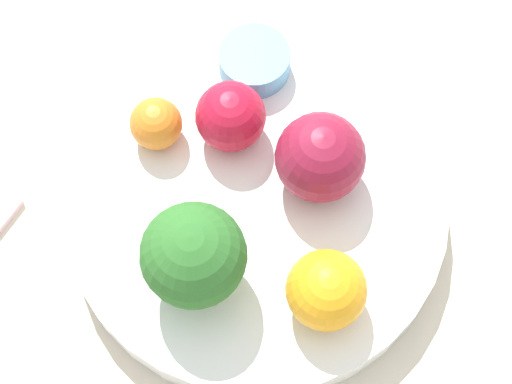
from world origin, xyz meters
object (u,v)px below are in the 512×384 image
object	(u,v)px
apple_red	(320,157)
apple_green	(231,116)
broccoli	(194,256)
orange_back	(156,124)
small_cup	(254,61)
orange_front	(326,290)
bowl	(256,207)

from	to	relation	value
apple_red	apple_green	bearing A→B (deg)	-69.41
broccoli	apple_green	size ratio (longest dim) A/B	1.57
apple_green	orange_back	distance (m)	0.05
broccoli	apple_green	distance (m)	0.10
broccoli	small_cup	bearing A→B (deg)	-143.26
broccoli	orange_front	xyz separation A→B (m)	(-0.05, 0.06, -0.02)
broccoli	orange_front	size ratio (longest dim) A/B	1.48
broccoli	orange_back	distance (m)	0.10
apple_green	small_cup	size ratio (longest dim) A/B	0.95
broccoli	apple_green	bearing A→B (deg)	-141.27
orange_back	broccoli	bearing A→B (deg)	66.33
apple_red	apple_green	xyz separation A→B (m)	(0.02, -0.06, -0.01)
bowl	apple_red	bearing A→B (deg)	161.20
apple_green	broccoli	bearing A→B (deg)	38.73
bowl	apple_green	size ratio (longest dim) A/B	5.43
small_cup	broccoli	bearing A→B (deg)	36.74
apple_red	small_cup	bearing A→B (deg)	-103.06
bowl	broccoli	bearing A→B (deg)	15.39
broccoli	bowl	bearing A→B (deg)	-164.61
bowl	small_cup	xyz separation A→B (m)	(-0.06, -0.07, 0.03)
orange_front	broccoli	bearing A→B (deg)	-51.76
bowl	apple_green	xyz separation A→B (m)	(-0.02, -0.05, 0.04)
orange_back	bowl	bearing A→B (deg)	105.24
orange_front	apple_red	bearing A→B (deg)	-129.04
bowl	small_cup	world-z (taller)	small_cup
broccoli	small_cup	xyz separation A→B (m)	(-0.12, -0.09, -0.03)
apple_green	orange_front	xyz separation A→B (m)	(0.03, 0.13, 0.00)
bowl	orange_back	xyz separation A→B (m)	(0.02, -0.08, 0.03)
bowl	broccoli	size ratio (longest dim) A/B	3.46
apple_red	apple_green	distance (m)	0.06
bowl	small_cup	bearing A→B (deg)	-129.32
small_cup	orange_back	bearing A→B (deg)	-1.06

